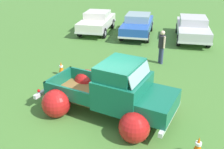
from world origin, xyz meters
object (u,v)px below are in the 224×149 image
show_car_1 (138,24)px  spectator_0 (162,45)px  vintage_pickup_truck (115,95)px  lane_cone_0 (61,69)px  lane_cone_1 (198,147)px  show_car_2 (193,27)px  show_car_0 (97,21)px

show_car_1 → spectator_0: bearing=20.5°
vintage_pickup_truck → lane_cone_0: 4.02m
spectator_0 → lane_cone_1: spectator_0 is taller
vintage_pickup_truck → lane_cone_1: (2.55, -1.46, -0.45)m
show_car_1 → lane_cone_1: show_car_1 is taller
lane_cone_1 → show_car_1: bearing=105.8°
show_car_2 → spectator_0: (-1.71, -4.62, 0.17)m
spectator_0 → lane_cone_0: size_ratio=2.66×
show_car_0 → show_car_2: same height
show_car_2 → show_car_0: bearing=-94.4°
show_car_1 → spectator_0: 5.05m
spectator_0 → lane_cone_1: (1.34, -6.48, -0.64)m
show_car_0 → show_car_1: same height
show_car_1 → show_car_2: same height
show_car_2 → lane_cone_1: show_car_2 is taller
show_car_0 → spectator_0: size_ratio=2.54×
show_car_1 → spectator_0: size_ratio=2.66×
show_car_2 → lane_cone_0: 9.26m
show_car_2 → vintage_pickup_truck: bearing=-18.1°
show_car_2 → lane_cone_1: 11.11m
show_car_2 → show_car_1: bearing=-92.7°
show_car_1 → show_car_0: bearing=-95.9°
show_car_0 → vintage_pickup_truck: bearing=18.3°
lane_cone_0 → lane_cone_1: bearing=-35.7°
show_car_0 → lane_cone_0: (0.47, -7.41, -0.47)m
spectator_0 → lane_cone_1: 6.64m
show_car_0 → show_car_2: bearing=85.7°
show_car_1 → spectator_0: spectator_0 is taller
vintage_pickup_truck → lane_cone_1: vintage_pickup_truck is taller
show_car_0 → show_car_1: bearing=83.7°
show_car_0 → show_car_1: size_ratio=0.96×
vintage_pickup_truck → show_car_2: vintage_pickup_truck is taller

